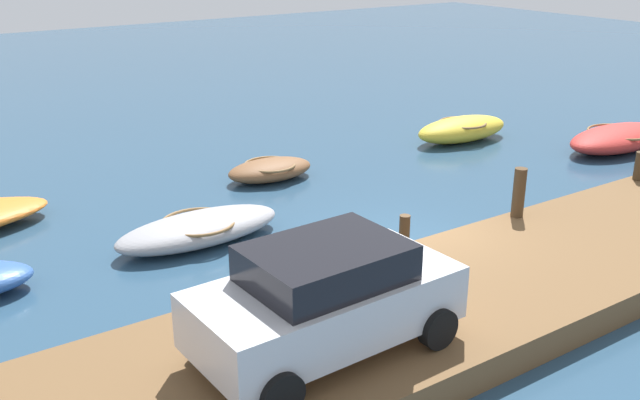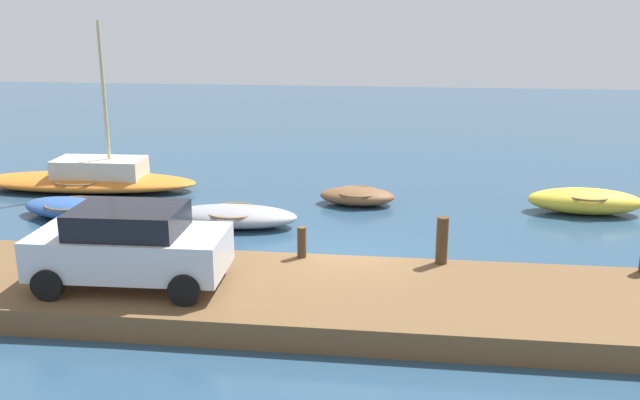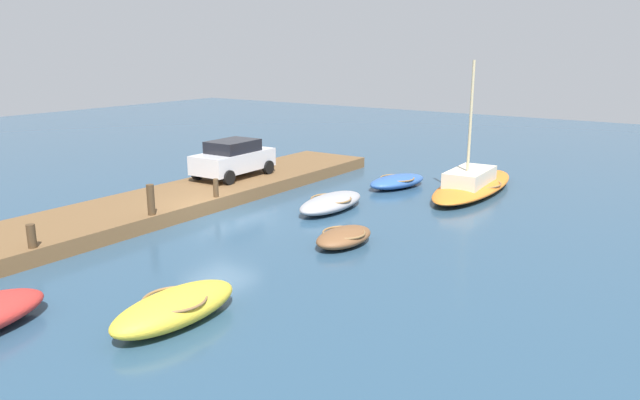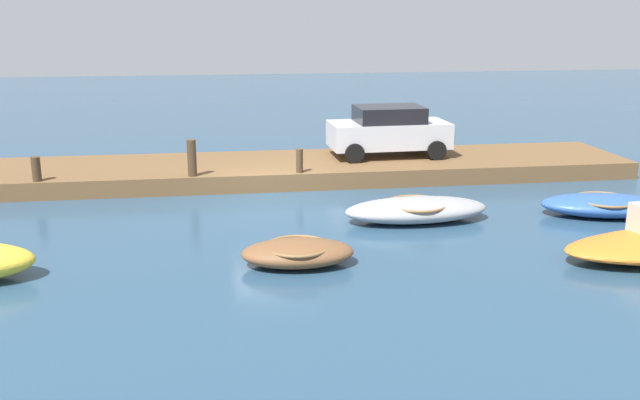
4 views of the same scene
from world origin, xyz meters
The scene contains 10 objects.
ground_plane centered at (0.00, 0.00, 0.00)m, with size 84.00×84.00×0.00m, color navy.
dock_platform centered at (0.00, -2.64, 0.27)m, with size 23.89×3.90×0.54m, color brown.
rowboat_grey centered at (-3.46, 2.82, 0.32)m, with size 3.84×1.69×0.61m.
rowboat_yellow centered at (7.12, 5.52, 0.40)m, with size 3.51×1.57×0.79m.
dinghy_brown centered at (-0.02, 5.63, 0.29)m, with size 2.49×1.49×0.56m.
motorboat_red centered at (10.44, 2.08, 0.37)m, with size 4.18×1.95×0.73m.
mooring_post_west centered at (-0.85, -0.94, 0.91)m, with size 0.21×0.21×0.73m, color #47331E.
mooring_post_mid_west centered at (2.38, -0.94, 1.09)m, with size 0.27×0.27×1.10m, color #47331E.
mooring_post_mid_east centered at (6.83, -0.94, 0.90)m, with size 0.26×0.26×0.72m, color #47331E.
parked_car centered at (-4.14, -3.03, 1.42)m, with size 4.04×2.17×1.69m.
Camera 1 is at (-9.42, -10.68, 6.37)m, focal length 40.54 mm.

